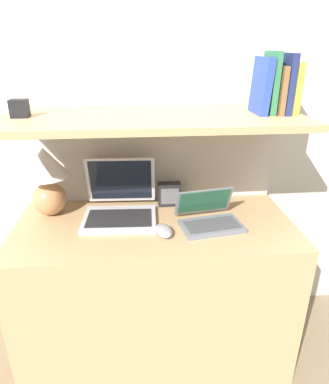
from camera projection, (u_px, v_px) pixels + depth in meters
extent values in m
cube|color=beige|center=(149.00, 109.00, 1.67)|extent=(6.00, 0.05, 2.40)
cube|color=tan|center=(156.00, 291.00, 1.68)|extent=(1.25, 0.56, 0.75)
cube|color=beige|center=(152.00, 222.00, 1.87)|extent=(1.25, 0.04, 1.20)
cube|color=tan|center=(153.00, 118.00, 1.41)|extent=(1.25, 0.51, 0.03)
ellipsoid|color=#B27A4C|center=(50.00, 199.00, 1.60)|extent=(0.15, 0.15, 0.16)
cylinder|color=tan|center=(47.00, 180.00, 1.56)|extent=(0.02, 0.02, 0.04)
cone|color=silver|center=(44.00, 162.00, 1.53)|extent=(0.21, 0.21, 0.13)
cube|color=silver|center=(120.00, 219.00, 1.56)|extent=(0.34, 0.26, 0.02)
cube|color=#232326|center=(119.00, 218.00, 1.54)|extent=(0.30, 0.19, 0.00)
cube|color=silver|center=(121.00, 180.00, 1.65)|extent=(0.33, 0.08, 0.24)
cube|color=black|center=(121.00, 180.00, 1.64)|extent=(0.30, 0.07, 0.21)
cube|color=slate|center=(212.00, 226.00, 1.50)|extent=(0.29, 0.20, 0.02)
cube|color=#47474C|center=(212.00, 225.00, 1.49)|extent=(0.25, 0.15, 0.00)
cube|color=slate|center=(204.00, 201.00, 1.56)|extent=(0.27, 0.09, 0.13)
cube|color=#235138|center=(204.00, 201.00, 1.56)|extent=(0.24, 0.08, 0.11)
ellipsoid|color=#99999E|center=(164.00, 231.00, 1.44)|extent=(0.09, 0.13, 0.03)
cube|color=black|center=(169.00, 194.00, 1.70)|extent=(0.11, 0.05, 0.12)
cube|color=#59595B|center=(170.00, 196.00, 1.67)|extent=(0.09, 0.00, 0.08)
cube|color=gold|center=(292.00, 88.00, 1.41)|extent=(0.03, 0.14, 0.20)
cube|color=navy|center=(284.00, 84.00, 1.41)|extent=(0.03, 0.16, 0.24)
cube|color=brown|center=(277.00, 90.00, 1.41)|extent=(0.02, 0.16, 0.19)
cube|color=#2D7042|center=(270.00, 83.00, 1.40)|extent=(0.03, 0.14, 0.24)
cube|color=#284293|center=(261.00, 86.00, 1.40)|extent=(0.04, 0.16, 0.22)
cube|color=black|center=(19.00, 108.00, 1.35)|extent=(0.07, 0.05, 0.07)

